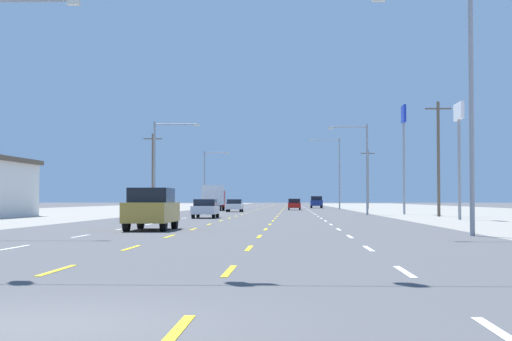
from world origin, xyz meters
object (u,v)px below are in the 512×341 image
box_truck_far_left_midfar (214,196)px  hatchback_inner_right_far (294,204)px  suv_inner_left_nearest (152,208)px  streetlight_left_row_1 (160,160)px  suv_far_right_farthest (316,202)px  pole_sign_right_row_1 (459,129)px  streetlight_left_row_2 (207,175)px  sedan_inner_left_near (206,208)px  streetlight_right_row_1 (363,162)px  sedan_far_left_farther (232,204)px  streetlight_right_row_2 (337,168)px  pole_sign_right_row_2 (404,133)px  sedan_inner_left_mid (235,205)px  streetlight_right_row_0 (461,93)px

box_truck_far_left_midfar → hatchback_inner_right_far: bearing=32.9°
suv_inner_left_nearest → streetlight_left_row_1: size_ratio=0.55×
suv_far_right_farthest → pole_sign_right_row_1: size_ratio=0.59×
suv_far_right_farthest → pole_sign_right_row_1: (7.84, -76.53, 5.41)m
box_truck_far_left_midfar → streetlight_left_row_2: streetlight_left_row_2 is taller
sedan_inner_left_near → streetlight_right_row_1: 20.22m
suv_inner_left_nearest → pole_sign_right_row_1: (18.54, 20.21, 5.41)m
sedan_far_left_farther → streetlight_right_row_2: streetlight_right_row_2 is taller
streetlight_left_row_2 → sedan_inner_left_near: bearing=-84.1°
box_truck_far_left_midfar → pole_sign_right_row_2: size_ratio=0.68×
box_truck_far_left_midfar → streetlight_right_row_1: bearing=-57.4°
pole_sign_right_row_1 → suv_far_right_farthest: bearing=95.9°
box_truck_far_left_midfar → streetlight_left_row_2: bearing=98.7°
suv_far_right_farthest → streetlight_left_row_2: bearing=-140.5°
box_truck_far_left_midfar → streetlight_left_row_2: 18.39m
suv_far_right_farthest → streetlight_right_row_1: (2.65, -57.99, 3.97)m
pole_sign_right_row_1 → pole_sign_right_row_2: (-1.02, 20.83, 1.51)m
pole_sign_right_row_2 → streetlight_left_row_2: 48.14m
hatchback_inner_right_far → pole_sign_right_row_2: (10.58, -30.64, 7.17)m
suv_inner_left_nearest → sedan_inner_left_mid: bearing=90.0°
hatchback_inner_right_far → streetlight_left_row_1: (-13.00, -32.93, 4.46)m
pole_sign_right_row_2 → sedan_inner_left_near: bearing=-136.3°
streetlight_right_row_2 → sedan_inner_left_mid: bearing=-116.1°
streetlight_right_row_1 → streetlight_right_row_2: size_ratio=0.81×
sedan_far_left_farther → hatchback_inner_right_far: bearing=-67.0°
streetlight_left_row_2 → streetlight_right_row_1: bearing=-66.2°
hatchback_inner_right_far → streetlight_right_row_2: (6.36, 11.17, 5.36)m
sedan_inner_left_mid → streetlight_right_row_1: streetlight_right_row_1 is taller
streetlight_right_row_2 → suv_far_right_farthest: bearing=100.6°
sedan_far_left_farther → suv_far_right_farthest: bearing=3.8°
pole_sign_right_row_1 → streetlight_left_row_1: (-24.60, 18.54, -1.19)m
hatchback_inner_right_far → suv_far_right_farthest: size_ratio=0.80×
pole_sign_right_row_1 → box_truck_far_left_midfar: bearing=116.1°
hatchback_inner_right_far → sedan_inner_left_mid: bearing=-113.5°
sedan_inner_left_mid → streetlight_left_row_1: size_ratio=0.50×
hatchback_inner_right_far → pole_sign_right_row_2: 33.20m
suv_inner_left_nearest → streetlight_right_row_1: bearing=71.0°
streetlight_right_row_0 → streetlight_left_row_2: size_ratio=1.12×
suv_inner_left_nearest → box_truck_far_left_midfar: (-3.43, 64.96, 0.81)m
hatchback_inner_right_far → suv_inner_left_nearest: bearing=-95.5°
streetlight_left_row_2 → streetlight_right_row_2: size_ratio=0.82×
pole_sign_right_row_2 → sedan_inner_left_mid: bearing=140.3°
hatchback_inner_right_far → sedan_far_left_farther: (-10.25, 24.12, -0.03)m
suv_inner_left_nearest → sedan_far_left_farther: 95.86m
streetlight_left_row_1 → streetlight_right_row_1: size_ratio=1.04×
suv_inner_left_nearest → pole_sign_right_row_2: pole_sign_right_row_2 is taller
sedan_inner_left_mid → streetlight_left_row_2: streetlight_left_row_2 is taller
pole_sign_right_row_1 → streetlight_left_row_1: bearing=143.0°
streetlight_left_row_2 → hatchback_inner_right_far: bearing=-40.5°
pole_sign_right_row_2 → streetlight_right_row_0: pole_sign_right_row_2 is taller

